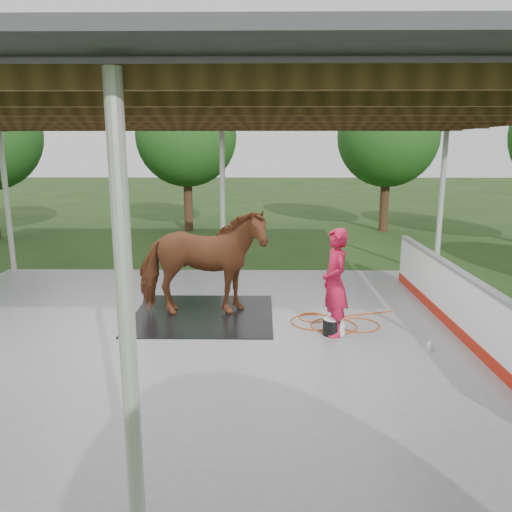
{
  "coord_description": "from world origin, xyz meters",
  "views": [
    {
      "loc": [
        1.05,
        -8.35,
        3.34
      ],
      "look_at": [
        0.93,
        0.78,
        1.36
      ],
      "focal_mm": 35.0,
      "sensor_mm": 36.0,
      "label": 1
    }
  ],
  "objects_px": {
    "horse": "(202,263)",
    "wash_bucket": "(332,326)",
    "dasher_board": "(466,309)",
    "handler": "(335,282)"
  },
  "relations": [
    {
      "from": "dasher_board",
      "to": "wash_bucket",
      "type": "distance_m",
      "value": 2.34
    },
    {
      "from": "handler",
      "to": "dasher_board",
      "type": "bearing_deg",
      "value": 75.37
    },
    {
      "from": "wash_bucket",
      "to": "handler",
      "type": "bearing_deg",
      "value": 43.87
    },
    {
      "from": "dasher_board",
      "to": "handler",
      "type": "bearing_deg",
      "value": 175.24
    },
    {
      "from": "handler",
      "to": "wash_bucket",
      "type": "xyz_separation_m",
      "value": [
        -0.03,
        -0.03,
        -0.81
      ]
    },
    {
      "from": "horse",
      "to": "wash_bucket",
      "type": "relative_size",
      "value": 7.66
    },
    {
      "from": "dasher_board",
      "to": "handler",
      "type": "height_order",
      "value": "handler"
    },
    {
      "from": "dasher_board",
      "to": "horse",
      "type": "xyz_separation_m",
      "value": [
        -4.74,
        1.19,
        0.54
      ]
    },
    {
      "from": "horse",
      "to": "dasher_board",
      "type": "bearing_deg",
      "value": -109.67
    },
    {
      "from": "horse",
      "to": "wash_bucket",
      "type": "distance_m",
      "value": 2.81
    }
  ]
}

